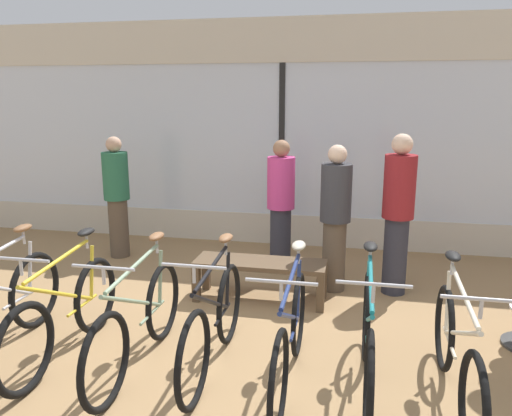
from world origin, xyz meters
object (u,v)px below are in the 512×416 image
at_px(customer_mid_floor, 117,195).
at_px(display_bench, 260,268).
at_px(bicycle_center_left, 138,322).
at_px(customer_near_bench, 335,216).
at_px(bicycle_far_right, 457,355).
at_px(bicycle_right, 368,341).
at_px(bicycle_center_right, 290,337).
at_px(customer_near_rack, 398,211).
at_px(bicycle_center, 214,323).
at_px(customer_by_window, 281,203).
at_px(bicycle_left, 65,315).

bearing_deg(customer_mid_floor, display_bench, -26.56).
distance_m(bicycle_center_left, customer_near_bench, 2.51).
bearing_deg(bicycle_far_right, customer_near_bench, 115.37).
bearing_deg(bicycle_right, display_bench, 125.91).
xyz_separation_m(bicycle_far_right, customer_near_bench, (-0.96, 2.02, 0.48)).
distance_m(bicycle_center_right, customer_near_rack, 2.30).
bearing_deg(bicycle_center_right, customer_mid_floor, 135.76).
height_order(display_bench, customer_near_bench, customer_near_bench).
relative_size(bicycle_center_left, customer_near_bench, 1.07).
xyz_separation_m(bicycle_center, display_bench, (0.10, 1.43, -0.03)).
height_order(bicycle_center_left, customer_near_bench, customer_near_bench).
relative_size(customer_near_rack, customer_by_window, 1.08).
xyz_separation_m(bicycle_left, customer_near_bench, (2.12, 1.97, 0.48)).
height_order(display_bench, customer_by_window, customer_by_window).
bearing_deg(bicycle_center_right, bicycle_right, 3.27).
height_order(bicycle_center_left, customer_near_rack, customer_near_rack).
bearing_deg(bicycle_center_left, customer_near_bench, 53.90).
bearing_deg(bicycle_center_right, customer_near_bench, 83.79).
height_order(customer_near_rack, customer_mid_floor, customer_near_rack).
bearing_deg(customer_mid_floor, customer_near_rack, -9.27).
height_order(bicycle_center_right, customer_near_bench, customer_near_bench).
bearing_deg(customer_near_bench, bicycle_far_right, -64.63).
bearing_deg(bicycle_far_right, customer_by_window, 122.94).
bearing_deg(customer_by_window, customer_near_bench, -37.22).
xyz_separation_m(bicycle_right, display_bench, (-1.10, 1.52, -0.05)).
height_order(bicycle_center_left, bicycle_center_right, bicycle_center_right).
bearing_deg(customer_near_bench, customer_by_window, 142.78).
bearing_deg(bicycle_center, customer_near_bench, 65.72).
distance_m(bicycle_left, customer_mid_floor, 2.76).
distance_m(customer_near_rack, customer_mid_floor, 3.65).
distance_m(bicycle_center_right, bicycle_right, 0.57).
height_order(display_bench, customer_near_rack, customer_near_rack).
bearing_deg(customer_mid_floor, bicycle_center_left, -60.48).
distance_m(bicycle_center_left, bicycle_center_right, 1.23).
height_order(bicycle_left, bicycle_far_right, bicycle_left).
bearing_deg(display_bench, bicycle_left, -132.06).
height_order(bicycle_center_left, customer_mid_floor, customer_mid_floor).
relative_size(bicycle_left, bicycle_far_right, 0.98).
xyz_separation_m(bicycle_center, customer_near_rack, (1.52, 1.93, 0.54)).
relative_size(bicycle_right, customer_by_window, 1.10).
xyz_separation_m(bicycle_left, bicycle_center, (1.27, 0.08, 0.01)).
xyz_separation_m(bicycle_center_right, customer_by_window, (-0.47, 2.54, 0.46)).
height_order(bicycle_left, bicycle_center_right, bicycle_center_right).
relative_size(bicycle_center_right, customer_mid_floor, 1.08).
bearing_deg(customer_near_bench, display_bench, -148.69).
xyz_separation_m(bicycle_center_right, display_bench, (-0.54, 1.55, -0.04)).
height_order(customer_mid_floor, customer_near_bench, customer_near_bench).
xyz_separation_m(bicycle_left, customer_by_window, (1.43, 2.49, 0.48)).
relative_size(bicycle_center, customer_mid_floor, 1.03).
bearing_deg(bicycle_left, bicycle_right, -0.32).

